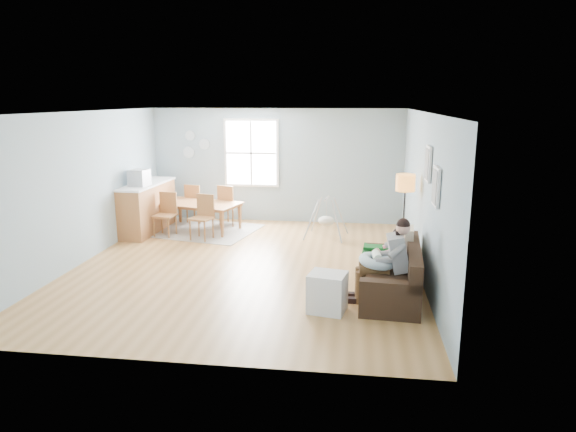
# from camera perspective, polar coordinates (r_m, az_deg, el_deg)

# --- Properties ---
(room) EXTENTS (8.40, 9.40, 3.90)m
(room) POSITION_cam_1_polar(r_m,az_deg,el_deg) (8.79, -4.85, 9.64)
(room) COLOR #A8743B
(window) EXTENTS (1.32, 0.08, 1.62)m
(window) POSITION_cam_1_polar(r_m,az_deg,el_deg) (12.35, -4.09, 6.99)
(window) COLOR white
(window) RESTS_ON room
(pictures) EXTENTS (0.05, 1.34, 0.74)m
(pictures) POSITION_cam_1_polar(r_m,az_deg,el_deg) (7.68, 15.69, 4.45)
(pictures) COLOR white
(pictures) RESTS_ON room
(wall_plates) EXTENTS (0.67, 0.02, 0.66)m
(wall_plates) POSITION_cam_1_polar(r_m,az_deg,el_deg) (12.70, -10.37, 7.79)
(wall_plates) COLOR #A5B8C7
(wall_plates) RESTS_ON room
(sofa) EXTENTS (0.96, 1.99, 0.78)m
(sofa) POSITION_cam_1_polar(r_m,az_deg,el_deg) (7.95, 11.75, -6.75)
(sofa) COLOR black
(sofa) RESTS_ON room
(green_throw) EXTENTS (0.94, 0.82, 0.04)m
(green_throw) POSITION_cam_1_polar(r_m,az_deg,el_deg) (8.50, 11.32, -3.87)
(green_throw) COLOR #14581B
(green_throw) RESTS_ON sofa
(beige_pillow) EXTENTS (0.17, 0.47, 0.46)m
(beige_pillow) POSITION_cam_1_polar(r_m,az_deg,el_deg) (8.31, 13.28, -2.83)
(beige_pillow) COLOR #C5B596
(beige_pillow) RESTS_ON sofa
(father) EXTENTS (0.89, 0.42, 1.27)m
(father) POSITION_cam_1_polar(r_m,az_deg,el_deg) (7.56, 10.95, -4.58)
(father) COLOR gray
(father) RESTS_ON sofa
(nursing_pillow) EXTENTS (0.57, 0.55, 0.21)m
(nursing_pillow) POSITION_cam_1_polar(r_m,az_deg,el_deg) (7.58, 9.83, -4.97)
(nursing_pillow) COLOR silver
(nursing_pillow) RESTS_ON father
(infant) EXTENTS (0.15, 0.36, 0.13)m
(infant) POSITION_cam_1_polar(r_m,az_deg,el_deg) (7.59, 9.85, -4.31)
(infant) COLOR white
(infant) RESTS_ON nursing_pillow
(toddler) EXTENTS (0.52, 0.27, 0.81)m
(toddler) POSITION_cam_1_polar(r_m,az_deg,el_deg) (8.01, 11.37, -3.64)
(toddler) COLOR silver
(toddler) RESTS_ON sofa
(floor_lamp) EXTENTS (0.33, 0.33, 1.64)m
(floor_lamp) POSITION_cam_1_polar(r_m,az_deg,el_deg) (9.14, 12.89, 2.77)
(floor_lamp) COLOR black
(floor_lamp) RESTS_ON room
(storage_cube) EXTENTS (0.58, 0.53, 0.55)m
(storage_cube) POSITION_cam_1_polar(r_m,az_deg,el_deg) (7.26, 4.33, -8.44)
(storage_cube) COLOR white
(storage_cube) RESTS_ON room
(rug) EXTENTS (2.81, 2.36, 0.01)m
(rug) POSITION_cam_1_polar(r_m,az_deg,el_deg) (11.83, -9.80, -1.53)
(rug) COLOR gray
(rug) RESTS_ON room
(dining_table) EXTENTS (1.98, 1.42, 0.63)m
(dining_table) POSITION_cam_1_polar(r_m,az_deg,el_deg) (11.76, -9.86, -0.07)
(dining_table) COLOR #9C6533
(dining_table) RESTS_ON rug
(chair_sw) EXTENTS (0.48, 0.48, 0.94)m
(chair_sw) POSITION_cam_1_polar(r_m,az_deg,el_deg) (11.43, -13.36, 0.53)
(chair_sw) COLOR brown
(chair_sw) RESTS_ON rug
(chair_se) EXTENTS (0.52, 0.52, 0.95)m
(chair_se) POSITION_cam_1_polar(r_m,az_deg,el_deg) (10.97, -9.40, 0.24)
(chair_se) COLOR brown
(chair_se) RESTS_ON rug
(chair_nw) EXTENTS (0.50, 0.50, 0.94)m
(chair_nw) POSITION_cam_1_polar(r_m,az_deg,el_deg) (12.44, -10.32, 1.65)
(chair_nw) COLOR brown
(chair_nw) RESTS_ON rug
(chair_ne) EXTENTS (0.55, 0.55, 0.97)m
(chair_ne) POSITION_cam_1_polar(r_m,az_deg,el_deg) (12.03, -6.67, 1.49)
(chair_ne) COLOR brown
(chair_ne) RESTS_ON rug
(counter) EXTENTS (0.65, 1.98, 1.10)m
(counter) POSITION_cam_1_polar(r_m,az_deg,el_deg) (11.87, -15.31, 0.97)
(counter) COLOR #9C6533
(counter) RESTS_ON room
(monitor) EXTENTS (0.42, 0.40, 0.35)m
(monitor) POSITION_cam_1_polar(r_m,az_deg,el_deg) (11.41, -16.23, 4.11)
(monitor) COLOR #AAAAAE
(monitor) RESTS_ON counter
(baby_swing) EXTENTS (0.94, 0.96, 0.86)m
(baby_swing) POSITION_cam_1_polar(r_m,az_deg,el_deg) (10.97, 4.28, -0.46)
(baby_swing) COLOR #AAAAAE
(baby_swing) RESTS_ON room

